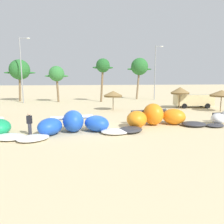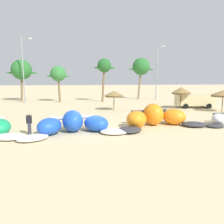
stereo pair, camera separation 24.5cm
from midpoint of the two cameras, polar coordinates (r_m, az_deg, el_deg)
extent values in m
plane|color=beige|center=(17.24, -6.12, -4.48)|extent=(260.00, 260.00, 0.00)
ellipsoid|color=white|center=(15.78, -26.57, -6.06)|extent=(2.73, 2.42, 0.31)
ellipsoid|color=white|center=(14.81, -21.07, -6.62)|extent=(2.58, 2.37, 0.33)
ellipsoid|color=blue|center=(15.79, -16.95, -3.80)|extent=(2.33, 2.57, 1.22)
ellipsoid|color=blue|center=(16.28, -10.93, -2.44)|extent=(1.85, 2.29, 1.64)
ellipsoid|color=blue|center=(16.19, -4.65, -3.13)|extent=(2.57, 2.59, 1.22)
ellipsoid|color=white|center=(15.51, 0.33, -5.32)|extent=(2.36, 1.95, 0.33)
cylinder|color=white|center=(16.96, -11.25, -1.47)|extent=(3.32, 0.78, 0.30)
cube|color=white|center=(16.08, -10.84, -2.58)|extent=(1.30, 0.92, 0.04)
ellipsoid|color=#333338|center=(16.00, 4.50, -4.81)|extent=(2.60, 2.47, 0.38)
ellipsoid|color=orange|center=(17.46, 6.36, -1.97)|extent=(2.36, 2.55, 1.40)
ellipsoid|color=orange|center=(18.67, 10.78, -0.59)|extent=(2.00, 2.31, 1.89)
ellipsoid|color=orange|center=(19.33, 16.13, -1.20)|extent=(2.62, 2.62, 1.40)
ellipsoid|color=#333338|center=(19.22, 21.02, -3.06)|extent=(2.29, 1.97, 0.38)
cylinder|color=#333338|center=(19.26, 9.71, 0.20)|extent=(3.51, 0.95, 0.32)
cube|color=#333338|center=(18.50, 11.10, -0.69)|extent=(1.39, 0.96, 0.04)
ellipsoid|color=#333338|center=(19.71, 25.98, -3.26)|extent=(1.99, 1.72, 0.26)
ellipsoid|color=white|center=(20.89, 26.67, -1.67)|extent=(2.01, 2.10, 0.97)
cylinder|color=brown|center=(27.09, 0.04, 2.52)|extent=(0.10, 0.10, 1.93)
cone|color=olive|center=(26.98, 0.04, 5.16)|extent=(2.45, 2.45, 0.58)
cylinder|color=brown|center=(27.00, 0.04, 4.34)|extent=(2.33, 2.33, 0.20)
cylinder|color=brown|center=(29.92, 17.70, 2.95)|extent=(0.10, 0.10, 2.18)
cone|color=olive|center=(29.82, 17.83, 5.76)|extent=(2.54, 2.54, 0.75)
cylinder|color=brown|center=(29.84, 17.79, 4.85)|extent=(2.41, 2.41, 0.20)
cylinder|color=brown|center=(29.30, 27.30, 2.13)|extent=(0.10, 0.10, 2.05)
cone|color=olive|center=(29.20, 27.48, 4.73)|extent=(2.83, 2.83, 0.62)
cylinder|color=brown|center=(29.23, 27.43, 3.93)|extent=(2.69, 2.69, 0.20)
cube|color=beige|center=(31.81, 21.06, 3.11)|extent=(5.42, 2.60, 1.50)
cube|color=black|center=(31.25, 18.66, 3.62)|extent=(1.54, 2.07, 0.56)
cylinder|color=black|center=(30.38, 18.90, 1.55)|extent=(0.70, 0.32, 0.68)
cylinder|color=black|center=(32.20, 17.66, 2.00)|extent=(0.70, 0.32, 0.68)
cylinder|color=black|center=(31.69, 24.36, 1.52)|extent=(0.70, 0.32, 0.68)
cylinder|color=black|center=(33.44, 22.88, 1.96)|extent=(0.70, 0.32, 0.68)
cylinder|color=#383842|center=(16.23, -21.85, -4.38)|extent=(0.24, 0.24, 0.85)
cube|color=black|center=(16.09, -21.99, -1.94)|extent=(0.36, 0.22, 0.56)
sphere|color=tan|center=(16.03, -22.07, -0.57)|extent=(0.20, 0.20, 0.20)
cylinder|color=brown|center=(41.53, -23.95, 6.57)|extent=(0.64, 0.36, 5.68)
sphere|color=#286B2D|center=(41.51, -24.01, 10.48)|extent=(3.57, 3.57, 3.57)
ellipsoid|color=#286B2D|center=(41.87, -25.88, 9.61)|extent=(2.50, 0.50, 0.36)
ellipsoid|color=#286B2D|center=(41.17, -22.01, 9.88)|extent=(2.50, 0.50, 0.36)
cylinder|color=brown|center=(38.16, -14.78, 6.35)|extent=(0.51, 0.36, 4.94)
sphere|color=#337A38|center=(38.15, -15.04, 10.05)|extent=(2.66, 2.66, 2.66)
ellipsoid|color=#337A38|center=(38.26, -16.62, 9.38)|extent=(1.86, 0.50, 0.36)
ellipsoid|color=#337A38|center=(38.06, -13.40, 9.51)|extent=(1.86, 0.50, 0.36)
cylinder|color=brown|center=(37.32, -2.92, 7.67)|extent=(0.73, 0.36, 6.36)
sphere|color=#236028|center=(37.41, -2.68, 12.54)|extent=(2.42, 2.42, 2.42)
ellipsoid|color=#236028|center=(37.29, -4.18, 11.98)|extent=(1.69, 0.50, 0.36)
ellipsoid|color=#236028|center=(37.52, -1.17, 11.98)|extent=(1.69, 0.50, 0.36)
cylinder|color=#7F6647|center=(42.27, 6.94, 7.82)|extent=(0.83, 0.36, 6.45)
sphere|color=#286B2D|center=(42.40, 7.33, 12.16)|extent=(3.34, 3.34, 3.34)
ellipsoid|color=#286B2D|center=(42.01, 5.53, 11.54)|extent=(2.34, 0.50, 0.36)
ellipsoid|color=#286B2D|center=(42.78, 9.07, 11.42)|extent=(2.34, 0.50, 0.36)
cylinder|color=gray|center=(38.52, -23.60, 10.25)|extent=(0.18, 0.18, 10.74)
cylinder|color=gray|center=(38.90, -23.05, 18.02)|extent=(1.40, 0.10, 0.10)
ellipsoid|color=silver|center=(38.75, -22.00, 18.12)|extent=(0.56, 0.24, 0.20)
cylinder|color=gray|center=(42.24, 11.46, 10.36)|extent=(0.18, 0.18, 10.35)
cylinder|color=gray|center=(42.91, 12.48, 17.04)|extent=(1.24, 0.10, 0.10)
ellipsoid|color=silver|center=(43.13, 13.28, 16.97)|extent=(0.56, 0.24, 0.20)
camera|label=1|loc=(0.12, -90.37, -0.06)|focal=33.59mm
camera|label=2|loc=(0.12, 89.63, 0.06)|focal=33.59mm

